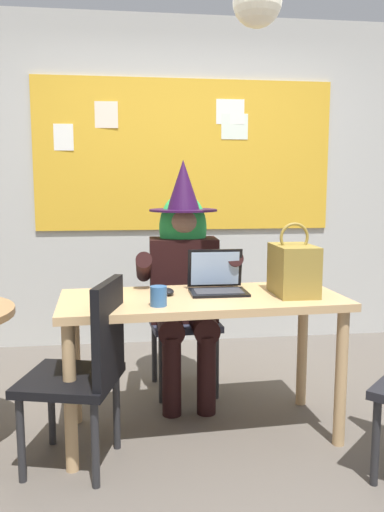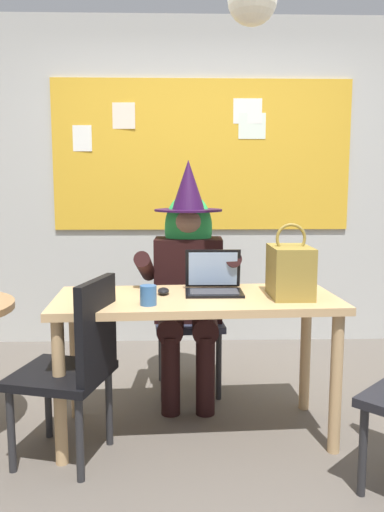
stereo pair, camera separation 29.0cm
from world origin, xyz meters
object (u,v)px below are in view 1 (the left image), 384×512
chair_at_desk (182,309)px  computer_mouse (168,292)px  desk_main (202,315)px  chair_spare_by_window (86,365)px  laptop (217,283)px  coffee_mug (159,296)px  person_costumed (184,268)px  handbag (293,269)px

chair_at_desk → computer_mouse: chair_at_desk is taller
desk_main → chair_spare_by_window: (-0.58, -0.25, -0.15)m
laptop → coffee_mug: 0.43m
laptop → chair_at_desk: bearing=103.0°
computer_mouse → chair_spare_by_window: size_ratio=0.12×
chair_spare_by_window → desk_main: bearing=-141.9°
desk_main → coffee_mug: (-0.24, -0.19, 0.15)m
desk_main → chair_at_desk: chair_at_desk is taller
desk_main → person_costumed: (-0.03, 0.55, 0.16)m
handbag → coffee_mug: 0.74m
person_costumed → handbag: 0.76m
handbag → chair_spare_by_window: size_ratio=0.43×
computer_mouse → coffee_mug: 0.25m
chair_at_desk → coffee_mug: size_ratio=9.62×
handbag → chair_spare_by_window: (-1.05, -0.23, -0.39)m
computer_mouse → person_costumed: bearing=72.5°
handbag → coffee_mug: bearing=-166.7°
desk_main → chair_at_desk: size_ratio=1.62×
person_costumed → laptop: size_ratio=4.87×
computer_mouse → chair_at_desk: bearing=75.9°
desk_main → computer_mouse: size_ratio=14.20×
desk_main → chair_spare_by_window: size_ratio=1.66×
computer_mouse → desk_main: bearing=-19.3°
coffee_mug → chair_spare_by_window: (-0.34, -0.06, -0.30)m
desk_main → handbag: handbag is taller
person_costumed → chair_spare_by_window: person_costumed is taller
coffee_mug → handbag: bearing=13.3°
chair_at_desk → laptop: (0.13, -0.58, 0.28)m
desk_main → chair_at_desk: 0.68m
chair_at_desk → handbag: 0.93m
handbag → coffee_mug: (-0.72, -0.17, -0.09)m
handbag → laptop: bearing=163.8°
desk_main → person_costumed: bearing=93.1°
chair_at_desk → coffee_mug: bearing=-17.4°
person_costumed → chair_spare_by_window: 1.01m
coffee_mug → person_costumed: bearing=74.3°
computer_mouse → coffee_mug: (-0.07, -0.24, 0.03)m
coffee_mug → chair_spare_by_window: chair_spare_by_window is taller
chair_at_desk → person_costumed: person_costumed is taller
desk_main → computer_mouse: 0.22m
chair_at_desk → computer_mouse: size_ratio=8.79×
desk_main → handbag: (0.48, -0.02, 0.24)m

